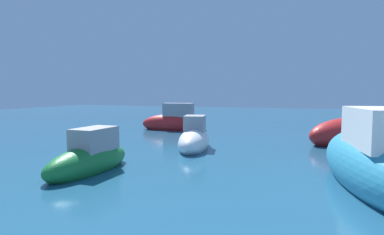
{
  "coord_description": "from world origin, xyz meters",
  "views": [
    {
      "loc": [
        -5.61,
        -3.82,
        2.19
      ],
      "look_at": [
        -10.8,
        11.32,
        0.9
      ],
      "focal_mm": 30.17,
      "sensor_mm": 36.0,
      "label": 1
    }
  ],
  "objects_px": {
    "moored_boat_1": "(352,134)",
    "moored_boat_2": "(90,158)",
    "moored_boat_3": "(380,163)",
    "moored_boat_6": "(194,139)",
    "moored_boat_0": "(174,122)"
  },
  "relations": [
    {
      "from": "moored_boat_1",
      "to": "moored_boat_3",
      "type": "xyz_separation_m",
      "value": [
        -0.33,
        -6.78,
        0.17
      ]
    },
    {
      "from": "moored_boat_1",
      "to": "moored_boat_6",
      "type": "relative_size",
      "value": 1.33
    },
    {
      "from": "moored_boat_1",
      "to": "moored_boat_2",
      "type": "xyz_separation_m",
      "value": [
        -7.52,
        -7.63,
        -0.04
      ]
    },
    {
      "from": "moored_boat_0",
      "to": "moored_boat_2",
      "type": "bearing_deg",
      "value": 93.54
    },
    {
      "from": "moored_boat_0",
      "to": "moored_boat_1",
      "type": "relative_size",
      "value": 0.87
    },
    {
      "from": "moored_boat_1",
      "to": "moored_boat_6",
      "type": "bearing_deg",
      "value": -11.68
    },
    {
      "from": "moored_boat_6",
      "to": "moored_boat_1",
      "type": "bearing_deg",
      "value": 108.44
    },
    {
      "from": "moored_boat_2",
      "to": "moored_boat_1",
      "type": "bearing_deg",
      "value": 137.98
    },
    {
      "from": "moored_boat_3",
      "to": "moored_boat_6",
      "type": "height_order",
      "value": "moored_boat_3"
    },
    {
      "from": "moored_boat_0",
      "to": "moored_boat_6",
      "type": "xyz_separation_m",
      "value": [
        3.02,
        -5.42,
        -0.09
      ]
    },
    {
      "from": "moored_boat_2",
      "to": "moored_boat_3",
      "type": "relative_size",
      "value": 0.55
    },
    {
      "from": "moored_boat_1",
      "to": "moored_boat_2",
      "type": "height_order",
      "value": "moored_boat_2"
    },
    {
      "from": "moored_boat_2",
      "to": "moored_boat_6",
      "type": "height_order",
      "value": "moored_boat_6"
    },
    {
      "from": "moored_boat_0",
      "to": "moored_boat_1",
      "type": "height_order",
      "value": "moored_boat_0"
    },
    {
      "from": "moored_boat_0",
      "to": "moored_boat_2",
      "type": "distance_m",
      "value": 9.81
    }
  ]
}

